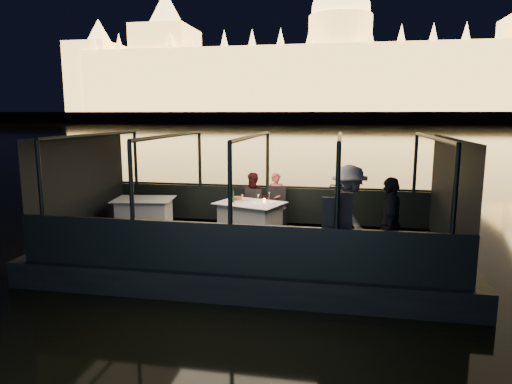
% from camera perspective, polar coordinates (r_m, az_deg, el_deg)
% --- Properties ---
extents(river_water, '(500.00, 500.00, 0.00)m').
position_cam_1_polar(river_water, '(89.50, 9.50, 7.50)').
color(river_water, black).
rests_on(river_water, ground).
extents(boat_hull, '(8.60, 4.40, 1.00)m').
position_cam_1_polar(boat_hull, '(10.14, -0.42, -9.05)').
color(boat_hull, black).
rests_on(boat_hull, river_water).
extents(boat_deck, '(8.00, 4.00, 0.04)m').
position_cam_1_polar(boat_deck, '(10.00, -0.42, -6.44)').
color(boat_deck, black).
rests_on(boat_deck, boat_hull).
extents(gunwale_port, '(8.00, 0.08, 0.90)m').
position_cam_1_polar(gunwale_port, '(11.80, 1.43, -1.58)').
color(gunwale_port, black).
rests_on(gunwale_port, boat_deck).
extents(gunwale_starboard, '(8.00, 0.08, 0.90)m').
position_cam_1_polar(gunwale_starboard, '(7.99, -3.19, -7.12)').
color(gunwale_starboard, black).
rests_on(gunwale_starboard, boat_deck).
extents(cabin_glass_port, '(8.00, 0.02, 1.40)m').
position_cam_1_polar(cabin_glass_port, '(11.63, 1.45, 3.98)').
color(cabin_glass_port, '#99B2B2').
rests_on(cabin_glass_port, gunwale_port).
extents(cabin_glass_starboard, '(8.00, 0.02, 1.40)m').
position_cam_1_polar(cabin_glass_starboard, '(7.74, -3.27, 1.06)').
color(cabin_glass_starboard, '#99B2B2').
rests_on(cabin_glass_starboard, gunwale_starboard).
extents(cabin_roof_glass, '(8.00, 4.00, 0.02)m').
position_cam_1_polar(cabin_roof_glass, '(9.61, -0.44, 6.97)').
color(cabin_roof_glass, '#99B2B2').
rests_on(cabin_roof_glass, boat_deck).
extents(end_wall_fore, '(0.02, 4.00, 2.30)m').
position_cam_1_polar(end_wall_fore, '(11.20, -20.95, 0.80)').
color(end_wall_fore, black).
rests_on(end_wall_fore, boat_deck).
extents(end_wall_aft, '(0.02, 4.00, 2.30)m').
position_cam_1_polar(end_wall_aft, '(9.80, 23.18, -0.54)').
color(end_wall_aft, black).
rests_on(end_wall_aft, boat_deck).
extents(canopy_ribs, '(8.00, 4.00, 2.30)m').
position_cam_1_polar(canopy_ribs, '(9.74, -0.43, 0.19)').
color(canopy_ribs, black).
rests_on(canopy_ribs, boat_deck).
extents(embankment, '(400.00, 140.00, 6.00)m').
position_cam_1_polar(embankment, '(219.44, 10.25, 8.98)').
color(embankment, '#423D33').
rests_on(embankment, ground).
extents(parliament_building, '(220.00, 32.00, 60.00)m').
position_cam_1_polar(parliament_building, '(186.22, 10.42, 17.51)').
color(parliament_building, '#F2D18C').
rests_on(parliament_building, embankment).
extents(dining_table_central, '(1.72, 1.47, 0.77)m').
position_cam_1_polar(dining_table_central, '(10.50, -0.75, -3.37)').
color(dining_table_central, silver).
rests_on(dining_table_central, boat_deck).
extents(dining_table_aft, '(1.54, 1.22, 0.74)m').
position_cam_1_polar(dining_table_aft, '(11.43, -13.78, -2.57)').
color(dining_table_aft, silver).
rests_on(dining_table_aft, boat_deck).
extents(chair_port_left, '(0.52, 0.52, 0.94)m').
position_cam_1_polar(chair_port_left, '(11.04, -0.51, -2.37)').
color(chair_port_left, black).
rests_on(chair_port_left, boat_deck).
extents(chair_port_right, '(0.54, 0.54, 1.01)m').
position_cam_1_polar(chair_port_right, '(11.10, 2.45, -2.31)').
color(chair_port_right, black).
rests_on(chair_port_right, boat_deck).
extents(coat_stand, '(0.49, 0.41, 1.61)m').
position_cam_1_polar(coat_stand, '(7.90, 9.91, -4.07)').
color(coat_stand, black).
rests_on(coat_stand, boat_deck).
extents(person_woman_coral, '(0.50, 0.35, 1.33)m').
position_cam_1_polar(person_woman_coral, '(11.32, 2.55, -0.53)').
color(person_woman_coral, '#E85654').
rests_on(person_woman_coral, boat_deck).
extents(person_man_maroon, '(0.68, 0.55, 1.34)m').
position_cam_1_polar(person_man_maroon, '(11.31, -0.22, -0.52)').
color(person_man_maroon, '#391013').
rests_on(person_man_maroon, boat_deck).
extents(passenger_stripe, '(1.02, 1.34, 1.84)m').
position_cam_1_polar(passenger_stripe, '(8.72, 11.50, -3.14)').
color(passenger_stripe, white).
rests_on(passenger_stripe, boat_deck).
extents(passenger_dark, '(0.52, 1.03, 1.68)m').
position_cam_1_polar(passenger_dark, '(8.45, 16.38, -3.75)').
color(passenger_dark, black).
rests_on(passenger_dark, boat_deck).
extents(wine_bottle, '(0.08, 0.08, 0.30)m').
position_cam_1_polar(wine_bottle, '(10.42, -2.90, -0.50)').
color(wine_bottle, '#13361B').
rests_on(wine_bottle, dining_table_central).
extents(bread_basket, '(0.26, 0.26, 0.08)m').
position_cam_1_polar(bread_basket, '(10.73, -2.34, -0.79)').
color(bread_basket, brown).
rests_on(bread_basket, dining_table_central).
extents(amber_candle, '(0.07, 0.07, 0.09)m').
position_cam_1_polar(amber_candle, '(10.43, 1.04, -1.09)').
color(amber_candle, yellow).
rests_on(amber_candle, dining_table_central).
extents(plate_near, '(0.23, 0.23, 0.01)m').
position_cam_1_polar(plate_near, '(10.30, 1.88, -1.42)').
color(plate_near, white).
rests_on(plate_near, dining_table_central).
extents(plate_far, '(0.28, 0.28, 0.02)m').
position_cam_1_polar(plate_far, '(10.68, -0.95, -1.02)').
color(plate_far, silver).
rests_on(plate_far, dining_table_central).
extents(wine_glass_white, '(0.07, 0.07, 0.17)m').
position_cam_1_polar(wine_glass_white, '(10.53, -1.72, -0.69)').
color(wine_glass_white, white).
rests_on(wine_glass_white, dining_table_central).
extents(wine_glass_red, '(0.08, 0.08, 0.18)m').
position_cam_1_polar(wine_glass_red, '(10.72, 1.66, -0.50)').
color(wine_glass_red, silver).
rests_on(wine_glass_red, dining_table_central).
extents(wine_glass_empty, '(0.06, 0.06, 0.18)m').
position_cam_1_polar(wine_glass_empty, '(10.44, 0.25, -0.77)').
color(wine_glass_empty, silver).
rests_on(wine_glass_empty, dining_table_central).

